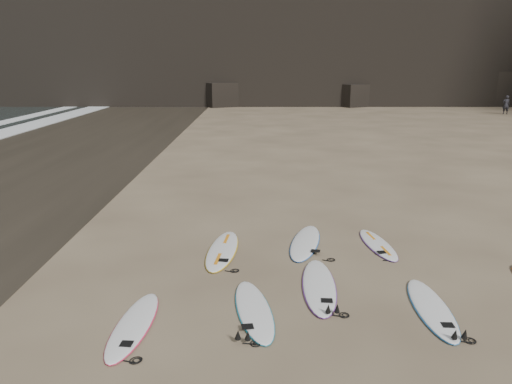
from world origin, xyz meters
TOP-DOWN VIEW (x-y plane):
  - ground at (0.00, 0.00)m, footprint 240.00×240.00m
  - surfboard_0 at (-4.36, -1.07)m, footprint 0.73×2.42m
  - surfboard_1 at (-2.30, -0.54)m, footprint 0.96×2.50m
  - surfboard_2 at (-0.99, 0.46)m, footprint 0.82×2.71m
  - surfboard_3 at (0.95, -0.50)m, footprint 0.71×2.50m
  - surfboard_5 at (-3.05, 2.44)m, footprint 0.90×2.74m
  - surfboard_6 at (-1.01, 2.98)m, footprint 1.23×2.73m
  - surfboard_7 at (0.77, 2.83)m, footprint 0.78×2.30m
  - person_a at (20.29, 36.23)m, footprint 0.65×0.46m

SIDE VIEW (x-z plane):
  - ground at x=0.00m, z-range 0.00..0.00m
  - surfboard_7 at x=0.77m, z-range 0.00..0.08m
  - surfboard_0 at x=-4.36m, z-range 0.00..0.09m
  - surfboard_1 at x=-2.30m, z-range 0.00..0.09m
  - surfboard_3 at x=0.95m, z-range 0.00..0.09m
  - surfboard_6 at x=-1.01m, z-range 0.00..0.10m
  - surfboard_2 at x=-0.99m, z-range 0.00..0.10m
  - surfboard_5 at x=-3.05m, z-range 0.00..0.10m
  - person_a at x=20.29m, z-range 0.00..1.66m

